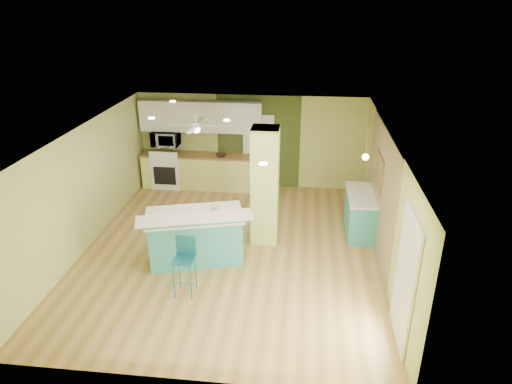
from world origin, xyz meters
TOP-DOWN VIEW (x-y plane):
  - floor at (0.00, 0.00)m, footprint 6.00×7.00m
  - ceiling at (0.00, 0.00)m, footprint 6.00×7.00m
  - wall_back at (0.00, 3.50)m, footprint 6.00×0.01m
  - wall_front at (0.00, -3.50)m, footprint 6.00×0.01m
  - wall_left at (-3.00, 0.00)m, footprint 0.01×7.00m
  - wall_right at (3.00, 0.00)m, footprint 0.01×7.00m
  - wood_panel at (2.99, 0.60)m, footprint 0.02×3.40m
  - olive_accent at (0.20, 3.49)m, footprint 2.20×0.02m
  - interior_door at (0.20, 3.46)m, footprint 0.82×0.05m
  - french_door at (2.97, -2.30)m, footprint 0.04×1.08m
  - column at (0.65, 0.50)m, footprint 0.55×0.55m
  - kitchen_run at (-1.30, 3.20)m, footprint 3.25×0.63m
  - stove at (-2.25, 3.19)m, footprint 0.76×0.66m
  - upper_cabinets at (-1.30, 3.32)m, footprint 3.20×0.34m
  - microwave at (-2.25, 3.20)m, footprint 0.70×0.48m
  - ceiling_fan at (-1.10, 2.00)m, footprint 1.41×1.41m
  - pendant_lamp at (2.65, 0.75)m, footprint 0.14×0.14m
  - wall_decor at (2.96, 0.80)m, footprint 0.03×0.90m
  - peninsula at (-0.63, -0.42)m, footprint 2.23×1.63m
  - bar_stool at (-0.55, -1.49)m, footprint 0.38×0.38m
  - side_counter at (2.70, 1.09)m, footprint 0.61×1.43m
  - fruit_bowl at (-0.75, 3.13)m, footprint 0.28×0.28m
  - canister at (-0.25, -0.30)m, footprint 0.13×0.13m

SIDE VIEW (x-z plane):
  - floor at x=0.00m, z-range -0.01..0.00m
  - stove at x=-2.25m, z-range -0.08..1.00m
  - side_counter at x=2.70m, z-range 0.00..0.92m
  - kitchen_run at x=-1.30m, z-range 0.00..0.94m
  - peninsula at x=-0.63m, z-range -0.04..1.09m
  - bar_stool at x=-0.55m, z-range 0.18..1.27m
  - fruit_bowl at x=-0.75m, z-range 0.94..1.00m
  - interior_door at x=0.20m, z-range 0.00..2.00m
  - french_door at x=2.97m, z-range 0.00..2.10m
  - canister at x=-0.25m, z-range 0.99..1.16m
  - wall_back at x=0.00m, z-range 0.00..2.50m
  - wall_front at x=0.00m, z-range 0.00..2.50m
  - wall_left at x=-3.00m, z-range 0.00..2.50m
  - wall_right at x=3.00m, z-range 0.00..2.50m
  - wood_panel at x=2.99m, z-range 0.00..2.50m
  - olive_accent at x=0.20m, z-range 0.00..2.50m
  - column at x=0.65m, z-range 0.00..2.50m
  - microwave at x=-2.25m, z-range 1.16..1.55m
  - wall_decor at x=2.96m, z-range 1.20..1.90m
  - pendant_lamp at x=2.65m, z-range 1.54..2.23m
  - upper_cabinets at x=-1.30m, z-range 1.55..2.35m
  - ceiling_fan at x=-1.10m, z-range 1.77..2.38m
  - ceiling at x=0.00m, z-range 2.50..2.51m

